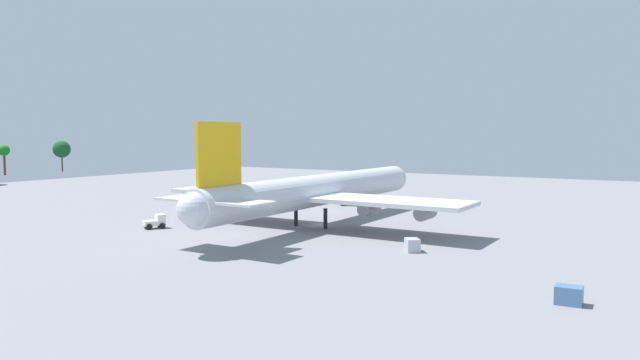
# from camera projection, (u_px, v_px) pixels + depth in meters

# --- Properties ---
(ground_plane) EXTENTS (281.24, 281.24, 0.00)m
(ground_plane) POSITION_uv_depth(u_px,v_px,m) (320.00, 225.00, 107.74)
(ground_plane) COLOR gray
(cargo_airplane) EXTENTS (70.31, 57.80, 18.35)m
(cargo_airplane) POSITION_uv_depth(u_px,v_px,m) (318.00, 191.00, 106.73)
(cargo_airplane) COLOR silver
(cargo_airplane) RESTS_ON ground_plane
(pushback_tractor) EXTENTS (3.50, 5.38, 2.43)m
(pushback_tractor) POSITION_uv_depth(u_px,v_px,m) (349.00, 200.00, 136.43)
(pushback_tractor) COLOR #333338
(pushback_tractor) RESTS_ON ground_plane
(maintenance_van) EXTENTS (4.13, 3.68, 2.43)m
(maintenance_van) POSITION_uv_depth(u_px,v_px,m) (156.00, 222.00, 103.70)
(maintenance_van) COLOR white
(maintenance_van) RESTS_ON ground_plane
(cargo_container_fore) EXTENTS (2.02, 2.61, 1.83)m
(cargo_container_fore) POSITION_uv_depth(u_px,v_px,m) (569.00, 295.00, 57.51)
(cargo_container_fore) COLOR #4C729E
(cargo_container_fore) RESTS_ON ground_plane
(cargo_container_aft) EXTENTS (3.04, 2.91, 1.86)m
(cargo_container_aft) POSITION_uv_depth(u_px,v_px,m) (412.00, 245.00, 83.24)
(cargo_container_aft) COLOR #B7BCC6
(cargo_container_aft) RESTS_ON ground_plane
(safety_cone_nose) EXTENTS (0.58, 0.58, 0.83)m
(safety_cone_nose) POSITION_uv_depth(u_px,v_px,m) (403.00, 206.00, 133.17)
(safety_cone_nose) COLOR orange
(safety_cone_nose) RESTS_ON ground_plane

